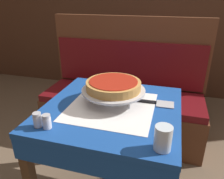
# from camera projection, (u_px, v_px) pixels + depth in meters

# --- Properties ---
(dining_table_front) EXTENTS (0.76, 0.76, 0.74)m
(dining_table_front) POSITION_uv_depth(u_px,v_px,m) (112.00, 121.00, 1.28)
(dining_table_front) COLOR #194799
(dining_table_front) RESTS_ON ground_plane
(dining_table_rear) EXTENTS (0.63, 0.63, 0.74)m
(dining_table_rear) POSITION_uv_depth(u_px,v_px,m) (155.00, 57.00, 2.63)
(dining_table_rear) COLOR red
(dining_table_rear) RESTS_ON ground_plane
(booth_bench) EXTENTS (1.51, 0.54, 1.14)m
(booth_bench) POSITION_uv_depth(u_px,v_px,m) (123.00, 104.00, 2.15)
(booth_bench) COLOR brown
(booth_bench) RESTS_ON ground_plane
(back_wall_panel) EXTENTS (6.00, 0.04, 2.40)m
(back_wall_panel) POSITION_uv_depth(u_px,v_px,m) (155.00, 4.00, 2.80)
(back_wall_panel) COLOR #4C2D1E
(back_wall_panel) RESTS_ON ground_plane
(pizza_pan_stand) EXTENTS (0.37, 0.37, 0.08)m
(pizza_pan_stand) POSITION_uv_depth(u_px,v_px,m) (113.00, 91.00, 1.27)
(pizza_pan_stand) COLOR #ADADB2
(pizza_pan_stand) RESTS_ON dining_table_front
(deep_dish_pizza) EXTENTS (0.32, 0.32, 0.05)m
(deep_dish_pizza) POSITION_uv_depth(u_px,v_px,m) (113.00, 85.00, 1.25)
(deep_dish_pizza) COLOR #C68E47
(deep_dish_pizza) RESTS_ON pizza_pan_stand
(pizza_server) EXTENTS (0.26, 0.09, 0.01)m
(pizza_server) POSITION_uv_depth(u_px,v_px,m) (153.00, 102.00, 1.27)
(pizza_server) COLOR #BCBCC1
(pizza_server) RESTS_ON dining_table_front
(water_glass_near) EXTENTS (0.07, 0.07, 0.11)m
(water_glass_near) POSITION_uv_depth(u_px,v_px,m) (163.00, 138.00, 0.88)
(water_glass_near) COLOR silver
(water_glass_near) RESTS_ON dining_table_front
(salt_shaker) EXTENTS (0.04, 0.04, 0.07)m
(salt_shaker) POSITION_uv_depth(u_px,v_px,m) (37.00, 120.00, 1.04)
(salt_shaker) COLOR silver
(salt_shaker) RESTS_ON dining_table_front
(pepper_shaker) EXTENTS (0.04, 0.04, 0.07)m
(pepper_shaker) POSITION_uv_depth(u_px,v_px,m) (47.00, 122.00, 1.03)
(pepper_shaker) COLOR silver
(pepper_shaker) RESTS_ON dining_table_front
(condiment_caddy) EXTENTS (0.12, 0.12, 0.15)m
(condiment_caddy) POSITION_uv_depth(u_px,v_px,m) (161.00, 43.00, 2.58)
(condiment_caddy) COLOR black
(condiment_caddy) RESTS_ON dining_table_rear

